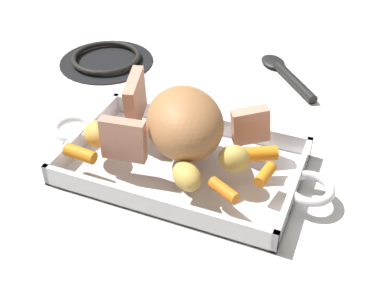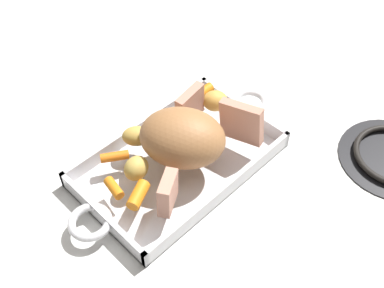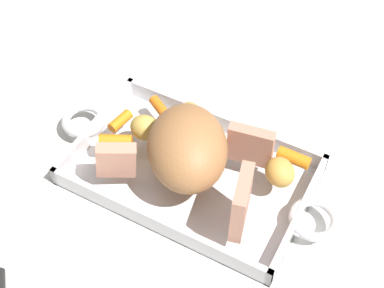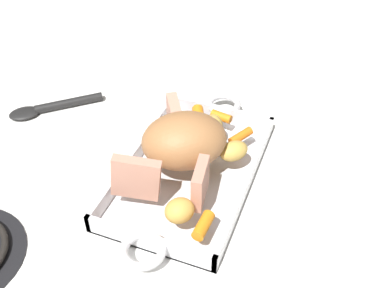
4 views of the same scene
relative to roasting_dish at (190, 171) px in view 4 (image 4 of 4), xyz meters
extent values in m
plane|color=white|center=(0.00, 0.00, -0.01)|extent=(2.38, 2.38, 0.00)
cube|color=silver|center=(0.00, 0.00, -0.01)|extent=(0.38, 0.23, 0.01)
cube|color=silver|center=(0.00, 0.11, 0.01)|extent=(0.38, 0.01, 0.04)
cube|color=silver|center=(0.00, -0.11, 0.01)|extent=(0.38, 0.01, 0.04)
cube|color=silver|center=(0.18, 0.00, 0.01)|extent=(0.01, 0.23, 0.04)
cube|color=silver|center=(-0.18, 0.00, 0.01)|extent=(0.01, 0.23, 0.04)
torus|color=silver|center=(0.21, 0.00, 0.02)|extent=(0.08, 0.08, 0.01)
torus|color=silver|center=(-0.21, 0.00, 0.02)|extent=(0.08, 0.08, 0.01)
ellipsoid|color=#A76F42|center=(0.00, -0.01, 0.08)|extent=(0.19, 0.20, 0.10)
cube|color=tan|center=(0.11, -0.05, 0.07)|extent=(0.04, 0.09, 0.09)
cube|color=tan|center=(0.08, 0.05, 0.06)|extent=(0.07, 0.03, 0.07)
cube|color=tan|center=(-0.09, -0.07, 0.06)|extent=(0.07, 0.05, 0.07)
cylinder|color=orange|center=(0.14, 0.08, 0.04)|extent=(0.05, 0.02, 0.02)
cylinder|color=orange|center=(-0.12, -0.03, 0.04)|extent=(0.06, 0.04, 0.02)
cylinder|color=orange|center=(-0.14, 0.02, 0.03)|extent=(0.03, 0.05, 0.02)
cylinder|color=orange|center=(-0.10, 0.07, 0.03)|extent=(0.05, 0.04, 0.02)
ellipsoid|color=gold|center=(-0.09, 0.01, 0.05)|extent=(0.05, 0.05, 0.04)
ellipsoid|color=gold|center=(0.13, 0.03, 0.05)|extent=(0.07, 0.07, 0.04)
ellipsoid|color=gold|center=(-0.04, 0.07, 0.04)|extent=(0.07, 0.07, 0.04)
cylinder|color=black|center=(-0.11, -0.34, 0.00)|extent=(0.11, 0.13, 0.02)
ellipsoid|color=black|center=(-0.04, -0.41, -0.01)|extent=(0.08, 0.08, 0.01)
camera|label=1|loc=(-0.25, 0.57, 0.51)|focal=46.17mm
camera|label=2|loc=(-0.39, -0.42, 0.69)|focal=43.99mm
camera|label=3|loc=(0.25, -0.46, 0.72)|focal=51.61mm
camera|label=4|loc=(0.59, 0.23, 0.63)|focal=43.75mm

